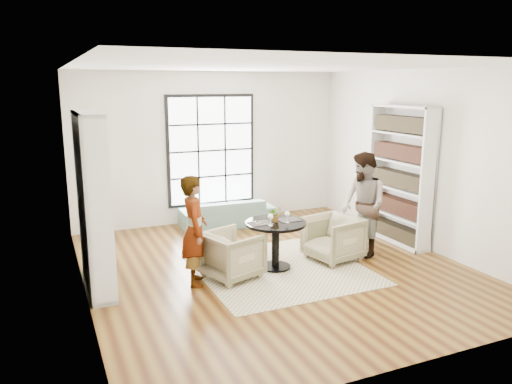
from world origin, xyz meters
name	(u,v)px	position (x,y,z in m)	size (l,w,h in m)	color
ground	(275,267)	(0.00, 0.00, 0.00)	(6.00, 6.00, 0.00)	brown
room_shell	(261,181)	(0.00, 0.54, 1.26)	(6.00, 6.01, 6.00)	silver
rug	(281,269)	(0.04, -0.11, 0.01)	(2.44, 2.44, 0.01)	#C0B390
pedestal_table	(276,235)	(-0.01, -0.03, 0.53)	(0.92, 0.92, 0.73)	black
sofa	(227,213)	(0.13, 2.45, 0.27)	(1.82, 0.71, 0.53)	gray
armchair_left	(232,255)	(-0.74, -0.11, 0.34)	(0.74, 0.76, 0.69)	#C6C18D
armchair_right	(333,238)	(1.00, -0.05, 0.35)	(0.76, 0.78, 0.71)	#BCBB86
person_left	(195,231)	(-1.29, -0.11, 0.77)	(0.56, 0.37, 1.55)	gray
person_right	(363,205)	(1.55, -0.05, 0.85)	(0.82, 0.64, 1.70)	gray
placemat_left	(260,223)	(-0.25, -0.01, 0.74)	(0.34, 0.26, 0.01)	black
placemat_right	(289,220)	(0.23, -0.01, 0.74)	(0.34, 0.26, 0.01)	black
cutlery_left	(260,223)	(-0.25, -0.01, 0.74)	(0.14, 0.22, 0.01)	silver
cutlery_right	(289,219)	(0.23, -0.01, 0.74)	(0.14, 0.22, 0.01)	silver
wine_glass_left	(271,217)	(-0.16, -0.18, 0.86)	(0.08, 0.08, 0.18)	silver
wine_glass_right	(287,215)	(0.13, -0.13, 0.86)	(0.08, 0.08, 0.17)	silver
flower_centerpiece	(275,214)	(-0.01, -0.01, 0.85)	(0.21, 0.18, 0.23)	gray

